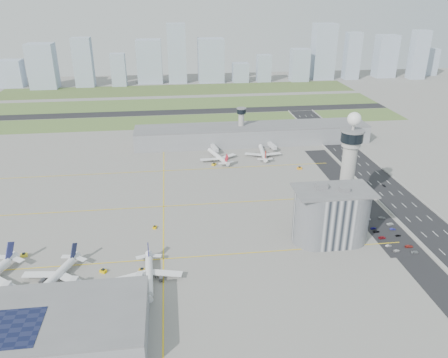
{
  "coord_description": "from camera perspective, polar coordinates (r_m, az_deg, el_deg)",
  "views": [
    {
      "loc": [
        -32.41,
        -223.56,
        129.75
      ],
      "look_at": [
        0.0,
        35.0,
        15.0
      ],
      "focal_mm": 35.0,
      "sensor_mm": 36.0,
      "label": 1
    }
  ],
  "objects": [
    {
      "name": "skyline_bldg_15",
      "position": [
        745.93,
        20.34,
        14.81
      ],
      "size": [
        30.25,
        24.2,
        63.4
      ],
      "primitive_type": "cube",
      "color": "#9EADC1",
      "rests_on": "ground"
    },
    {
      "name": "car_lot_11",
      "position": [
        284.48,
        19.94,
        -4.79
      ],
      "size": [
        4.34,
        1.91,
        1.24
      ],
      "primitive_type": "imported",
      "rotation": [
        0.0,
        0.0,
        1.53
      ],
      "color": "#939597",
      "rests_on": "ground"
    },
    {
      "name": "car_lot_5",
      "position": [
        280.25,
        18.21,
        -4.97
      ],
      "size": [
        3.97,
        1.41,
        1.31
      ],
      "primitive_type": "imported",
      "rotation": [
        0.0,
        0.0,
        1.56
      ],
      "color": "silver",
      "rests_on": "ground"
    },
    {
      "name": "barrier_right",
      "position": [
        304.48,
        25.83,
        -3.9
      ],
      "size": [
        0.6,
        500.0,
        1.2
      ],
      "primitive_type": "cube",
      "color": "#9E9E99",
      "rests_on": "ground"
    },
    {
      "name": "runway",
      "position": [
        502.73,
        -5.55,
        8.71
      ],
      "size": [
        480.0,
        22.0,
        0.1
      ],
      "primitive_type": "cube",
      "color": "black",
      "rests_on": "ground"
    },
    {
      "name": "skyline_bldg_16",
      "position": [
        748.75,
        24.06,
        14.6
      ],
      "size": [
        23.04,
        18.43,
        71.56
      ],
      "primitive_type": "cube",
      "color": "#9EADC1",
      "rests_on": "ground"
    },
    {
      "name": "grass_strip_1",
      "position": [
        539.53,
        -5.7,
        9.74
      ],
      "size": [
        480.0,
        60.0,
        0.08
      ],
      "primitive_type": "cube",
      "color": "#506931",
      "rests_on": "ground"
    },
    {
      "name": "car_lot_3",
      "position": [
        268.42,
        19.27,
        -6.48
      ],
      "size": [
        4.07,
        1.94,
        1.15
      ],
      "primitive_type": "imported",
      "rotation": [
        0.0,
        0.0,
        1.66
      ],
      "color": "black",
      "rests_on": "ground"
    },
    {
      "name": "skyline_bldg_11",
      "position": [
        671.14,
        5.22,
        14.22
      ],
      "size": [
        20.22,
        16.18,
        38.97
      ],
      "primitive_type": "cube",
      "color": "#9EADC1",
      "rests_on": "ground"
    },
    {
      "name": "highway",
      "position": [
        297.54,
        23.53,
        -4.22
      ],
      "size": [
        28.0,
        500.0,
        0.1
      ],
      "primitive_type": "cube",
      "color": "black",
      "rests_on": "ground"
    },
    {
      "name": "control_tower",
      "position": [
        271.09,
        16.03,
        2.36
      ],
      "size": [
        14.0,
        14.0,
        64.5
      ],
      "color": "#ADAAA5",
      "rests_on": "ground"
    },
    {
      "name": "taxiway_line_h_0",
      "position": [
        233.15,
        -7.92,
        -10.31
      ],
      "size": [
        260.0,
        0.6,
        0.01
      ],
      "primitive_type": "cube",
      "color": "yellow",
      "rests_on": "ground"
    },
    {
      "name": "taxiway_line_v",
      "position": [
        284.93,
        -7.9,
        -3.57
      ],
      "size": [
        0.6,
        260.0,
        0.01
      ],
      "primitive_type": "cube",
      "color": "yellow",
      "rests_on": "ground"
    },
    {
      "name": "tug_1",
      "position": [
        225.26,
        -10.67,
        -11.59
      ],
      "size": [
        3.57,
        2.78,
        1.86
      ],
      "primitive_type": null,
      "rotation": [
        0.0,
        0.0,
        1.38
      ],
      "color": "gold",
      "rests_on": "ground"
    },
    {
      "name": "near_terminal",
      "position": [
        195.81,
        -22.96,
        -17.55
      ],
      "size": [
        84.0,
        42.0,
        13.0
      ],
      "color": "gray",
      "rests_on": "ground"
    },
    {
      "name": "car_hw_2",
      "position": [
        400.47,
        16.13,
        4.0
      ],
      "size": [
        2.42,
        4.78,
        1.3
      ],
      "primitive_type": "imported",
      "rotation": [
        0.0,
        0.0,
        0.06
      ],
      "color": "navy",
      "rests_on": "ground"
    },
    {
      "name": "ground",
      "position": [
        260.51,
        0.96,
        -6.11
      ],
      "size": [
        1000.0,
        1000.0,
        0.0
      ],
      "primitive_type": "plane",
      "color": "gray"
    },
    {
      "name": "barrier_left",
      "position": [
        290.61,
        21.15,
        -4.36
      ],
      "size": [
        0.6,
        500.0,
        1.2
      ],
      "primitive_type": "cube",
      "color": "#9E9E99",
      "rests_on": "ground"
    },
    {
      "name": "car_hw_4",
      "position": [
        446.24,
        11.65,
        6.45
      ],
      "size": [
        1.59,
        3.57,
        1.19
      ],
      "primitive_type": "imported",
      "rotation": [
        0.0,
        0.0,
        0.05
      ],
      "color": "gray",
      "rests_on": "ground"
    },
    {
      "name": "car_lot_1",
      "position": [
        256.9,
        20.7,
        -8.15
      ],
      "size": [
        3.55,
        1.75,
        1.12
      ],
      "primitive_type": "imported",
      "rotation": [
        0.0,
        0.0,
        1.74
      ],
      "color": "#989898",
      "rests_on": "ground"
    },
    {
      "name": "secondary_tower",
      "position": [
        394.65,
        2.26,
        7.42
      ],
      "size": [
        8.6,
        8.6,
        31.9
      ],
      "color": "#ADAAA5",
      "rests_on": "ground"
    },
    {
      "name": "taxiway_line_h_1",
      "position": [
        284.93,
        -7.9,
        -3.57
      ],
      "size": [
        260.0,
        0.6,
        0.01
      ],
      "primitive_type": "cube",
      "color": "yellow",
      "rests_on": "ground"
    },
    {
      "name": "tug_4",
      "position": [
        346.62,
        -1.32,
        1.96
      ],
      "size": [
        4.15,
        4.25,
        2.05
      ],
      "primitive_type": null,
      "rotation": [
        0.0,
        0.0,
        -0.72
      ],
      "color": "gold",
      "rests_on": "ground"
    },
    {
      "name": "tug_5",
      "position": [
        344.19,
        9.83,
        1.44
      ],
      "size": [
        3.66,
        2.62,
        2.05
      ],
      "primitive_type": null,
      "rotation": [
        0.0,
        0.0,
        -1.52
      ],
      "color": "orange",
      "rests_on": "ground"
    },
    {
      "name": "airplane_near_c",
      "position": [
        215.77,
        -9.8,
        -11.85
      ],
      "size": [
        33.98,
        39.49,
        10.71
      ],
      "primitive_type": null,
      "rotation": [
        0.0,
        0.0,
        -1.53
      ],
      "color": "white",
      "rests_on": "ground"
    },
    {
      "name": "landside_road",
      "position": [
        278.24,
        20.04,
        -5.61
      ],
      "size": [
        18.0,
        260.0,
        0.08
      ],
      "primitive_type": "cube",
      "color": "black",
      "rests_on": "ground"
    },
    {
      "name": "airplane_near_b",
      "position": [
        225.6,
        -21.42,
        -11.49
      ],
      "size": [
        47.35,
        50.7,
        11.39
      ],
      "primitive_type": null,
      "rotation": [
        0.0,
        0.0,
        -1.96
      ],
      "color": "white",
      "rests_on": "ground"
    },
    {
      "name": "skyline_bldg_6",
      "position": [
        654.14,
        -13.61,
        13.7
      ],
      "size": [
        20.04,
        16.03,
        45.2
      ],
      "primitive_type": "cube",
      "color": "#9EADC1",
      "rests_on": "ground"
    },
    {
      "name": "car_hw_1",
      "position": [
        330.2,
        20.17,
        -0.81
      ],
      "size": [
        1.44,
        3.54,
        1.14
      ],
      "primitive_type": "imported",
      "rotation": [
        0.0,
        0.0,
        0.07
      ],
      "color": "black",
      "rests_on": "ground"
    },
    {
      "name": "admin_building",
      "position": [
        246.68,
        13.81,
        -4.63
      ],
      "size": [
        42.0,
        24.0,
        33.5
      ],
      "color": "#B2B2B7",
      "rests_on": "ground"
    },
    {
      "name": "skyline_bldg_9",
      "position": [
        666.22,
        -1.73,
        15.24
      ],
      "size": [
        36.96,
        29.57,
        62.11
      ],
      "primitive_type": "cube",
      "color": "#9EADC1",
      "rests_on": "ground"
    },
    {
      "name": "jet_bridge_far_0",
      "position": [
        379.09,
        -1.53,
        4.2
      ],
      "size": [
        5.39,
        14.31,
        5.7
      ],
      "primitive_type": null,
      "rotation": [
        0.0,
        0.0,
        -1.4
      ],
      "color": "silver",
      "rests_on": "ground"
    },
    {
      "name": "skyline_bldg_3",
      "position": [
        699.83,
        -26.01,
        12.29
      ],
      "size": [
        32.3,
        25.84,
        36.93
      ],
      "primitive_type": "cube",
      "color": "#9EADC1",
      "rests_on": "ground"
    },
    {
      "name": "skyline_bldg_14",
      "position": [
        712.97,
        16.39,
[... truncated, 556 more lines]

